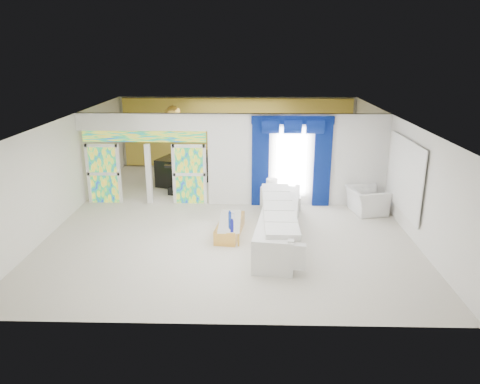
{
  "coord_description": "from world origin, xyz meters",
  "views": [
    {
      "loc": [
        0.62,
        -13.45,
        5.0
      ],
      "look_at": [
        0.3,
        -1.2,
        1.1
      ],
      "focal_mm": 34.16,
      "sensor_mm": 36.0,
      "label": 1
    }
  ],
  "objects_px": {
    "armchair": "(366,200)",
    "grand_piano": "(186,169)",
    "coffee_table": "(230,227)",
    "white_sofa": "(279,224)",
    "console_table": "(281,203)"
  },
  "relations": [
    {
      "from": "armchair",
      "to": "grand_piano",
      "type": "xyz_separation_m",
      "value": [
        -6.14,
        3.19,
        0.13
      ]
    },
    {
      "from": "coffee_table",
      "to": "console_table",
      "type": "bearing_deg",
      "value": 54.04
    },
    {
      "from": "armchair",
      "to": "grand_piano",
      "type": "height_order",
      "value": "grand_piano"
    },
    {
      "from": "armchair",
      "to": "grand_piano",
      "type": "relative_size",
      "value": 0.59
    },
    {
      "from": "white_sofa",
      "to": "coffee_table",
      "type": "relative_size",
      "value": 2.54
    },
    {
      "from": "console_table",
      "to": "armchair",
      "type": "height_order",
      "value": "armchair"
    },
    {
      "from": "white_sofa",
      "to": "armchair",
      "type": "relative_size",
      "value": 3.68
    },
    {
      "from": "armchair",
      "to": "grand_piano",
      "type": "bearing_deg",
      "value": 51.59
    },
    {
      "from": "grand_piano",
      "to": "white_sofa",
      "type": "bearing_deg",
      "value": -39.17
    },
    {
      "from": "coffee_table",
      "to": "armchair",
      "type": "relative_size",
      "value": 1.45
    },
    {
      "from": "console_table",
      "to": "grand_piano",
      "type": "xyz_separation_m",
      "value": [
        -3.47,
        2.94,
        0.31
      ]
    },
    {
      "from": "coffee_table",
      "to": "console_table",
      "type": "distance_m",
      "value": 2.62
    },
    {
      "from": "white_sofa",
      "to": "grand_piano",
      "type": "distance_m",
      "value": 6.29
    },
    {
      "from": "armchair",
      "to": "white_sofa",
      "type": "bearing_deg",
      "value": 116.22
    },
    {
      "from": "console_table",
      "to": "white_sofa",
      "type": "bearing_deg",
      "value": -94.51
    }
  ]
}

